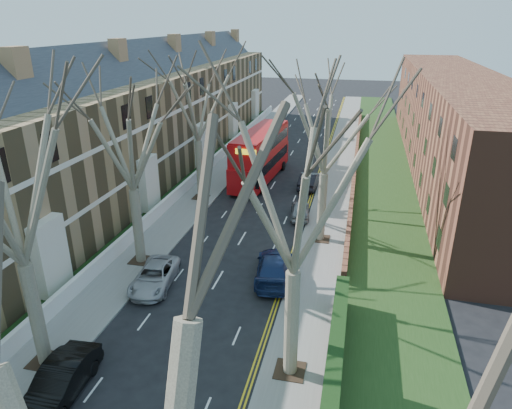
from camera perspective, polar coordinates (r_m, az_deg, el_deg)
The scene contains 17 objects.
pavement_left at distance 51.79m, azimuth -3.13°, elevation 5.17°, with size 3.00×102.00×0.12m, color slate.
pavement_right at distance 49.92m, azimuth 10.27°, elevation 4.18°, with size 3.00×102.00×0.12m, color slate.
terrace_left at distance 46.06m, azimuth -15.40°, elevation 9.30°, with size 9.70×78.00×13.60m.
flats_right at distance 53.39m, azimuth 23.43°, elevation 9.37°, with size 13.97×54.00×10.00m.
front_wall_left at distance 44.92m, azimuth -7.98°, elevation 3.04°, with size 0.30×78.00×1.00m.
grass_verge_right at distance 49.92m, azimuth 15.44°, elevation 3.84°, with size 6.00×102.00×0.06m.
tree_left_mid at distance 20.71m, azimuth -28.91°, elevation 3.55°, with size 10.50×10.50×14.71m.
tree_left_far at distance 28.69m, azimuth -15.85°, elevation 9.37°, with size 10.15×10.15×14.22m.
tree_left_dist at distance 39.39m, azimuth -7.53°, elevation 13.78°, with size 10.50×10.50×14.71m.
tree_right_mid at distance 17.61m, azimuth 5.10°, elevation 3.39°, with size 10.50×10.50×14.71m.
tree_right_far at distance 31.18m, azimuth 8.90°, elevation 10.92°, with size 10.15×10.15×14.22m.
double_decker_bus at distance 45.79m, azimuth 0.58°, elevation 6.03°, with size 3.72×12.12×4.96m.
car_left_mid at distance 22.60m, azimuth -23.27°, elevation -19.69°, with size 1.63×4.67×1.54m, color black.
car_left_far at distance 28.78m, azimuth -12.55°, elevation -8.75°, with size 2.18×4.73×1.31m, color #A5A5AA.
car_right_near at distance 28.83m, azimuth 2.26°, elevation -7.84°, with size 2.18×5.37×1.56m, color #16244E.
car_right_mid at distance 37.59m, azimuth 5.54°, elevation -0.68°, with size 1.53×3.80×1.30m, color gray.
car_right_far at distance 44.35m, azimuth 6.68°, elevation 3.02°, with size 1.57×4.50×1.48m, color black.
Camera 1 is at (7.94, -8.52, 15.21)m, focal length 32.00 mm.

